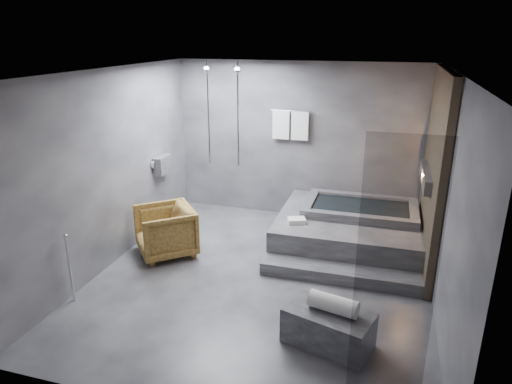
% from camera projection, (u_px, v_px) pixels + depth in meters
% --- Properties ---
extents(room, '(5.00, 5.04, 2.82)m').
position_uv_depth(room, '(296.00, 156.00, 5.91)').
color(room, '#2C2C2F').
rests_on(room, ground).
extents(tub_deck, '(2.20, 2.00, 0.50)m').
position_uv_depth(tub_deck, '(348.00, 230.00, 7.32)').
color(tub_deck, '#313134').
rests_on(tub_deck, ground).
extents(tub_step, '(2.20, 0.36, 0.18)m').
position_uv_depth(tub_step, '(339.00, 274.00, 6.30)').
color(tub_step, '#313134').
rests_on(tub_step, ground).
extents(concrete_bench, '(1.03, 0.76, 0.42)m').
position_uv_depth(concrete_bench, '(328.00, 328.00, 4.96)').
color(concrete_bench, '#303032').
rests_on(concrete_bench, ground).
extents(driftwood_chair, '(1.17, 1.16, 0.76)m').
position_uv_depth(driftwood_chair, '(165.00, 231.00, 6.96)').
color(driftwood_chair, '#4D3413').
rests_on(driftwood_chair, ground).
extents(rolled_towel, '(0.56, 0.31, 0.19)m').
position_uv_depth(rolled_towel, '(333.00, 304.00, 4.85)').
color(rolled_towel, white).
rests_on(rolled_towel, concrete_bench).
extents(deck_towel, '(0.32, 0.28, 0.07)m').
position_uv_depth(deck_towel, '(297.00, 220.00, 6.96)').
color(deck_towel, silver).
rests_on(deck_towel, tub_deck).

